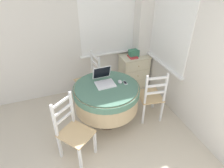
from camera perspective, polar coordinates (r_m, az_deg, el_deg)
The scene contains 11 objects.
corner_room_shell at distance 3.01m, azimuth 6.46°, elevation 9.08°, with size 4.19×5.01×2.55m.
round_dining_table at distance 3.20m, azimuth -1.59°, elevation -3.38°, with size 1.05×1.05×0.77m.
laptop at distance 3.15m, azimuth -2.29°, elevation 1.14°, with size 0.30×0.33×0.25m.
computer_mouse at distance 3.17m, azimuth 2.29°, elevation 0.64°, with size 0.06×0.09×0.05m.
cell_phone at distance 3.18m, azimuth 3.78°, elevation 0.36°, with size 0.06×0.11×0.01m.
dining_chair_near_back_window at distance 3.88m, azimuth -6.38°, elevation 1.17°, with size 0.48×0.44×0.98m.
dining_chair_near_right_window at distance 3.47m, azimuth 11.09°, elevation -3.59°, with size 0.44×0.48×0.98m.
dining_chair_camera_near at distance 2.87m, azimuth -11.01°, elevation -13.14°, with size 0.56×0.57×0.98m.
corner_cabinet at distance 4.37m, azimuth 6.24°, elevation 3.70°, with size 0.59×0.42×0.72m.
storage_box at distance 4.15m, azimuth 6.25°, elevation 8.76°, with size 0.20×0.12×0.15m.
book_on_cabinet at distance 4.15m, azimuth 5.93°, elevation 7.79°, with size 0.16×0.21×0.02m.
Camera 1 is at (-0.14, -0.46, 2.51)m, focal length 32.00 mm.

